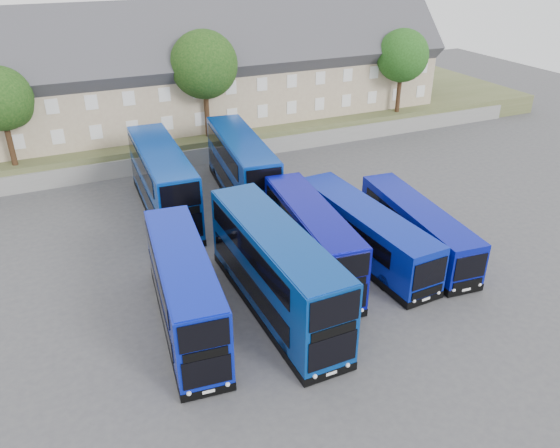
# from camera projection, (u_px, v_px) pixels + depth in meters

# --- Properties ---
(ground) EXTENTS (120.00, 120.00, 0.00)m
(ground) POSITION_uv_depth(u_px,v_px,m) (321.00, 320.00, 28.72)
(ground) COLOR #414146
(ground) RESTS_ON ground
(retaining_wall) EXTENTS (70.00, 0.40, 1.50)m
(retaining_wall) POSITION_uv_depth(u_px,v_px,m) (193.00, 158.00, 47.74)
(retaining_wall) COLOR slate
(retaining_wall) RESTS_ON ground
(earth_bank) EXTENTS (80.00, 20.00, 2.00)m
(earth_bank) POSITION_uv_depth(u_px,v_px,m) (165.00, 123.00, 55.70)
(earth_bank) COLOR #4C5530
(earth_bank) RESTS_ON ground
(terrace_row) EXTENTS (54.00, 10.40, 11.20)m
(terrace_row) POSITION_uv_depth(u_px,v_px,m) (169.00, 76.00, 49.86)
(terrace_row) COLOR tan
(terrace_row) RESTS_ON earth_bank
(dd_front_left) EXTENTS (3.54, 10.96, 4.28)m
(dd_front_left) POSITION_uv_depth(u_px,v_px,m) (185.00, 292.00, 27.34)
(dd_front_left) COLOR #091AA8
(dd_front_left) RESTS_ON ground
(dd_front_mid) EXTENTS (2.99, 12.13, 4.80)m
(dd_front_mid) POSITION_uv_depth(u_px,v_px,m) (275.00, 272.00, 28.52)
(dd_front_mid) COLOR navy
(dd_front_mid) RESTS_ON ground
(dd_front_right) EXTENTS (3.45, 10.73, 4.19)m
(dd_front_right) POSITION_uv_depth(u_px,v_px,m) (311.00, 241.00, 32.01)
(dd_front_right) COLOR #070984
(dd_front_right) RESTS_ON ground
(dd_rear_left) EXTENTS (3.22, 12.26, 4.84)m
(dd_rear_left) POSITION_uv_depth(u_px,v_px,m) (163.00, 182.00, 38.86)
(dd_rear_left) COLOR #08379B
(dd_rear_left) RESTS_ON ground
(dd_rear_right) EXTENTS (3.95, 12.16, 4.75)m
(dd_rear_right) POSITION_uv_depth(u_px,v_px,m) (242.00, 169.00, 41.28)
(dd_rear_right) COLOR #083295
(dd_rear_right) RESTS_ON ground
(coach_east_a) EXTENTS (3.19, 12.13, 3.28)m
(coach_east_a) POSITION_uv_depth(u_px,v_px,m) (364.00, 233.00, 33.81)
(coach_east_a) COLOR #081C9A
(coach_east_a) RESTS_ON ground
(coach_east_b) EXTENTS (3.37, 11.21, 3.02)m
(coach_east_b) POSITION_uv_depth(u_px,v_px,m) (416.00, 229.00, 34.58)
(coach_east_b) COLOR #071191
(coach_east_b) RESTS_ON ground
(tree_west) EXTENTS (4.80, 4.80, 7.65)m
(tree_west) POSITION_uv_depth(u_px,v_px,m) (2.00, 101.00, 40.67)
(tree_west) COLOR #382314
(tree_west) RESTS_ON earth_bank
(tree_mid) EXTENTS (5.76, 5.76, 9.18)m
(tree_mid) POSITION_uv_depth(u_px,v_px,m) (205.00, 67.00, 46.40)
(tree_mid) COLOR #382314
(tree_mid) RESTS_ON earth_bank
(tree_east) EXTENTS (5.12, 5.12, 8.16)m
(tree_east) POSITION_uv_depth(u_px,v_px,m) (403.00, 57.00, 53.56)
(tree_east) COLOR #382314
(tree_east) RESTS_ON earth_bank
(tree_far) EXTENTS (5.44, 5.44, 8.67)m
(tree_far) POSITION_uv_depth(u_px,v_px,m) (411.00, 39.00, 61.23)
(tree_far) COLOR #382314
(tree_far) RESTS_ON earth_bank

